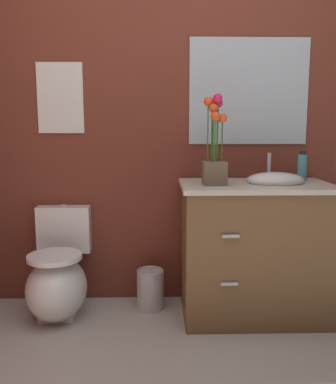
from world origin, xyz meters
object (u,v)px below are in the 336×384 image
vanity_cabinet (254,249)px  wall_mirror (249,92)px  flower_vase (215,152)px  trash_bin (150,289)px  wall_poster (60,98)px  soap_bottle (302,167)px  toilet (58,279)px

vanity_cabinet → wall_mirror: wall_mirror is taller
flower_vase → vanity_cabinet: bearing=11.7°
vanity_cabinet → flower_vase: 0.68m
wall_mirror → trash_bin: bearing=-164.8°
vanity_cabinet → wall_mirror: bearing=90.5°
flower_vase → wall_poster: wall_poster is taller
flower_vase → trash_bin: flower_vase is taller
soap_bottle → wall_poster: wall_poster is taller
soap_bottle → trash_bin: (-0.99, -0.00, -0.82)m
trash_bin → wall_mirror: 1.48m
vanity_cabinet → toilet: bearing=178.8°
flower_vase → soap_bottle: (0.60, 0.17, -0.11)m
toilet → wall_mirror: (1.26, 0.27, 1.21)m
vanity_cabinet → soap_bottle: soap_bottle is taller
trash_bin → wall_mirror: size_ratio=0.34×
toilet → soap_bottle: 1.74m
wall_poster → wall_mirror: 1.26m
trash_bin → wall_poster: bearing=163.1°
toilet → wall_poster: (0.00, 0.27, 1.16)m
wall_poster → wall_mirror: (1.26, 0.00, 0.04)m
toilet → trash_bin: toilet is taller
flower_vase → wall_mirror: wall_mirror is taller
soap_bottle → wall_mirror: wall_mirror is taller
trash_bin → wall_mirror: wall_mirror is taller
vanity_cabinet → wall_mirror: (-0.00, 0.29, 1.00)m
toilet → trash_bin: 0.61m
wall_mirror → vanity_cabinet: bearing=-89.5°
vanity_cabinet → trash_bin: vanity_cabinet is taller
toilet → flower_vase: bearing=-4.8°
soap_bottle → trash_bin: bearing=-179.7°
soap_bottle → wall_mirror: bearing=151.5°
vanity_cabinet → flower_vase: bearing=-168.3°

